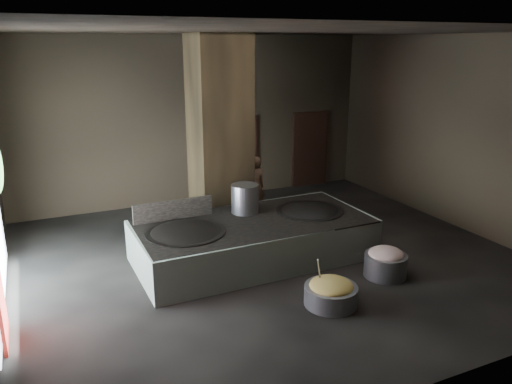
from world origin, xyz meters
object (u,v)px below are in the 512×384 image
cook (254,187)px  veg_basin (331,295)px  meat_basin (385,265)px  stock_pot (245,199)px  wok_left (185,236)px  hearth_platform (253,240)px  wok_right (310,214)px

cook → veg_basin: size_ratio=1.76×
cook → meat_basin: 4.24m
stock_pot → cook: size_ratio=0.39×
wok_left → meat_basin: wok_left is taller
veg_basin → stock_pot: bearing=97.4°
stock_pot → veg_basin: size_ratio=0.68×
hearth_platform → cook: cook is taller
hearth_platform → cook: bearing=64.1°
wok_right → stock_pot: size_ratio=2.25×
stock_pot → veg_basin: 3.01m
wok_right → meat_basin: 2.01m
wok_right → stock_pot: bearing=159.0°
hearth_platform → meat_basin: size_ratio=5.89×
hearth_platform → veg_basin: hearth_platform is taller
stock_pot → veg_basin: stock_pot is taller
stock_pot → veg_basin: bearing=-82.6°
wok_left → veg_basin: bearing=-50.1°
cook → veg_basin: (-0.66, -4.59, -0.63)m
hearth_platform → cook: 2.58m
hearth_platform → wok_right: 1.39m
wok_left → stock_pot: bearing=21.8°
stock_pot → meat_basin: size_ratio=0.77×
hearth_platform → wok_right: size_ratio=3.41×
hearth_platform → stock_pot: (0.05, 0.55, 0.72)m
wok_left → stock_pot: size_ratio=2.42×
hearth_platform → cook: size_ratio=2.97×
wok_right → wok_left: bearing=-178.0°
meat_basin → wok_left: bearing=152.8°
hearth_platform → stock_pot: stock_pot is taller
hearth_platform → stock_pot: 0.91m
wok_left → wok_right: wok_left is taller
hearth_platform → wok_right: bearing=1.2°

